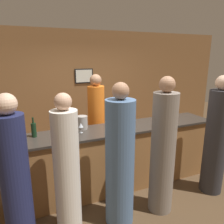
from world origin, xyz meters
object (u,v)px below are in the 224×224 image
at_px(guest_1, 67,172).
at_px(wine_bottle_0, 4,135).
at_px(guest_4, 16,181).
at_px(guest_2, 163,151).
at_px(wine_bottle_1, 34,130).
at_px(guest_3, 120,162).
at_px(ice_bucket, 82,123).
at_px(guest_0, 216,140).
at_px(bartender, 96,127).

xyz_separation_m(guest_1, wine_bottle_0, (-0.68, 0.75, 0.32)).
bearing_deg(guest_4, guest_1, 1.67).
relative_size(guest_2, wine_bottle_1, 6.67).
bearing_deg(wine_bottle_0, guest_1, -47.56).
relative_size(guest_3, ice_bucket, 8.92).
relative_size(guest_0, guest_1, 1.06).
bearing_deg(guest_3, ice_bucket, 103.27).
xyz_separation_m(guest_3, ice_bucket, (-0.22, 0.94, 0.29)).
xyz_separation_m(guest_0, wine_bottle_0, (-3.08, 0.81, 0.27)).
distance_m(guest_0, guest_4, 2.96).
height_order(guest_1, guest_4, guest_4).
bearing_deg(guest_3, guest_2, -2.01).
height_order(bartender, guest_4, bartender).
height_order(guest_2, wine_bottle_1, guest_2).
bearing_deg(guest_0, guest_1, 178.43).
height_order(guest_1, ice_bucket, guest_1).
distance_m(guest_2, wine_bottle_0, 2.20).
xyz_separation_m(bartender, wine_bottle_1, (-1.16, -0.55, 0.29)).
xyz_separation_m(guest_4, wine_bottle_0, (-0.11, 0.76, 0.30)).
relative_size(guest_1, wine_bottle_1, 6.18).
distance_m(guest_4, ice_bucket, 1.38).
distance_m(guest_0, guest_3, 1.72).
xyz_separation_m(guest_0, guest_4, (-2.96, 0.05, -0.03)).
relative_size(guest_2, guest_3, 1.02).
distance_m(guest_2, guest_3, 0.66).
distance_m(guest_4, wine_bottle_0, 0.83).
distance_m(bartender, guest_3, 1.45).
height_order(guest_0, ice_bucket, guest_0).
relative_size(bartender, guest_3, 0.99).
relative_size(guest_2, guest_4, 1.06).
xyz_separation_m(guest_1, guest_2, (1.33, -0.10, 0.07)).
bearing_deg(guest_1, guest_3, -6.88).
relative_size(guest_1, guest_4, 0.98).
height_order(guest_1, guest_2, guest_2).
bearing_deg(wine_bottle_0, guest_0, -14.80).
distance_m(guest_1, ice_bucket, 1.02).
xyz_separation_m(guest_2, wine_bottle_1, (-1.62, 0.90, 0.26)).
bearing_deg(ice_bucket, guest_0, -25.50).
relative_size(guest_0, guest_3, 1.01).
xyz_separation_m(wine_bottle_0, ice_bucket, (1.13, 0.11, 0.00)).
xyz_separation_m(guest_1, ice_bucket, (0.45, 0.86, 0.32)).
relative_size(guest_3, wine_bottle_0, 7.06).
bearing_deg(wine_bottle_1, guest_2, -29.14).
xyz_separation_m(guest_3, guest_4, (-1.25, 0.06, -0.01)).
relative_size(guest_4, wine_bottle_0, 6.85).
relative_size(guest_0, wine_bottle_1, 6.57).
relative_size(wine_bottle_0, ice_bucket, 1.26).
height_order(guest_0, wine_bottle_1, guest_0).
distance_m(guest_2, ice_bucket, 1.33).
height_order(guest_3, wine_bottle_0, guest_3).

